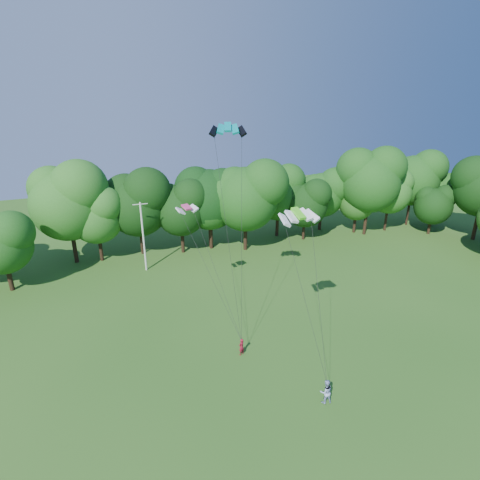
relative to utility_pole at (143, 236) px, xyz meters
name	(u,v)px	position (x,y,z in m)	size (l,w,h in m)	color
utility_pole	(143,236)	(0.00, 0.00, 0.00)	(1.77, 0.22, 8.84)	silver
kite_flyer_left	(241,347)	(4.74, -20.12, -3.76)	(0.56, 0.37, 1.54)	maroon
kite_flyer_right	(326,392)	(8.23, -27.32, -3.58)	(0.92, 0.71, 1.89)	#9CACD9
kite_teal	(228,127)	(4.93, -16.92, 13.83)	(2.85, 1.95, 0.70)	#048689
kite_green	(298,213)	(8.32, -22.14, 8.12)	(2.96, 1.46, 0.66)	#51E021
kite_pink	(187,207)	(2.82, -11.37, 6.38)	(2.23, 1.50, 0.40)	#DC3D7A
tree_back_center	(209,190)	(10.07, 4.52, 3.96)	(9.35, 9.35, 13.59)	black
tree_back_east	(357,199)	(33.59, 1.74, 1.07)	(6.17, 6.17, 8.98)	black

